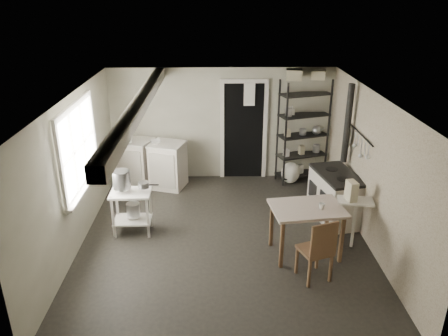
{
  "coord_description": "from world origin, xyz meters",
  "views": [
    {
      "loc": [
        -0.14,
        -6.05,
        3.74
      ],
      "look_at": [
        0.0,
        0.3,
        1.1
      ],
      "focal_mm": 35.0,
      "sensor_mm": 36.0,
      "label": 1
    }
  ],
  "objects_px": {
    "stockpot": "(121,180)",
    "stove": "(336,195)",
    "prep_table": "(132,210)",
    "flour_sack": "(291,172)",
    "base_cabinets": "(152,163)",
    "shelf_rack": "(303,136)",
    "chair": "(315,247)",
    "work_table": "(305,231)"
  },
  "relations": [
    {
      "from": "stockpot",
      "to": "base_cabinets",
      "type": "relative_size",
      "value": 0.21
    },
    {
      "from": "chair",
      "to": "base_cabinets",
      "type": "bearing_deg",
      "value": 109.93
    },
    {
      "from": "work_table",
      "to": "chair",
      "type": "height_order",
      "value": "chair"
    },
    {
      "from": "stockpot",
      "to": "shelf_rack",
      "type": "relative_size",
      "value": 0.14
    },
    {
      "from": "prep_table",
      "to": "base_cabinets",
      "type": "relative_size",
      "value": 0.52
    },
    {
      "from": "chair",
      "to": "stockpot",
      "type": "bearing_deg",
      "value": 135.72
    },
    {
      "from": "stockpot",
      "to": "prep_table",
      "type": "bearing_deg",
      "value": -6.47
    },
    {
      "from": "stockpot",
      "to": "stove",
      "type": "distance_m",
      "value": 3.59
    },
    {
      "from": "stockpot",
      "to": "flour_sack",
      "type": "distance_m",
      "value": 3.63
    },
    {
      "from": "shelf_rack",
      "to": "stove",
      "type": "bearing_deg",
      "value": -98.61
    },
    {
      "from": "stockpot",
      "to": "chair",
      "type": "distance_m",
      "value": 3.14
    },
    {
      "from": "stove",
      "to": "flour_sack",
      "type": "bearing_deg",
      "value": 97.89
    },
    {
      "from": "base_cabinets",
      "to": "stove",
      "type": "relative_size",
      "value": 1.3
    },
    {
      "from": "prep_table",
      "to": "chair",
      "type": "height_order",
      "value": "chair"
    },
    {
      "from": "stove",
      "to": "chair",
      "type": "height_order",
      "value": "chair"
    },
    {
      "from": "prep_table",
      "to": "work_table",
      "type": "relative_size",
      "value": 0.7
    },
    {
      "from": "flour_sack",
      "to": "shelf_rack",
      "type": "bearing_deg",
      "value": 37.99
    },
    {
      "from": "shelf_rack",
      "to": "flour_sack",
      "type": "distance_m",
      "value": 0.77
    },
    {
      "from": "stove",
      "to": "flour_sack",
      "type": "distance_m",
      "value": 1.6
    },
    {
      "from": "prep_table",
      "to": "work_table",
      "type": "height_order",
      "value": "work_table"
    },
    {
      "from": "stove",
      "to": "chair",
      "type": "xyz_separation_m",
      "value": [
        -0.72,
        -1.67,
        0.04
      ]
    },
    {
      "from": "work_table",
      "to": "chair",
      "type": "bearing_deg",
      "value": -89.48
    },
    {
      "from": "prep_table",
      "to": "shelf_rack",
      "type": "bearing_deg",
      "value": 33.56
    },
    {
      "from": "prep_table",
      "to": "flour_sack",
      "type": "distance_m",
      "value": 3.46
    },
    {
      "from": "prep_table",
      "to": "shelf_rack",
      "type": "relative_size",
      "value": 0.35
    },
    {
      "from": "stove",
      "to": "chair",
      "type": "relative_size",
      "value": 1.13
    },
    {
      "from": "stove",
      "to": "work_table",
      "type": "relative_size",
      "value": 1.04
    },
    {
      "from": "stockpot",
      "to": "flour_sack",
      "type": "xyz_separation_m",
      "value": [
        3.02,
        1.88,
        -0.7
      ]
    },
    {
      "from": "base_cabinets",
      "to": "work_table",
      "type": "bearing_deg",
      "value": -27.41
    },
    {
      "from": "base_cabinets",
      "to": "shelf_rack",
      "type": "xyz_separation_m",
      "value": [
        3.05,
        0.19,
        0.49
      ]
    },
    {
      "from": "stove",
      "to": "work_table",
      "type": "height_order",
      "value": "stove"
    },
    {
      "from": "stockpot",
      "to": "stove",
      "type": "xyz_separation_m",
      "value": [
        3.54,
        0.37,
        -0.5
      ]
    },
    {
      "from": "chair",
      "to": "stove",
      "type": "bearing_deg",
      "value": 47.1
    },
    {
      "from": "stove",
      "to": "flour_sack",
      "type": "xyz_separation_m",
      "value": [
        -0.51,
        1.51,
        -0.2
      ]
    },
    {
      "from": "flour_sack",
      "to": "stove",
      "type": "bearing_deg",
      "value": -71.12
    },
    {
      "from": "work_table",
      "to": "stockpot",
      "type": "bearing_deg",
      "value": 166.04
    },
    {
      "from": "base_cabinets",
      "to": "chair",
      "type": "height_order",
      "value": "chair"
    },
    {
      "from": "prep_table",
      "to": "flour_sack",
      "type": "relative_size",
      "value": 1.62
    },
    {
      "from": "stockpot",
      "to": "chair",
      "type": "relative_size",
      "value": 0.31
    },
    {
      "from": "chair",
      "to": "flour_sack",
      "type": "bearing_deg",
      "value": 66.72
    },
    {
      "from": "chair",
      "to": "shelf_rack",
      "type": "bearing_deg",
      "value": 63.01
    },
    {
      "from": "work_table",
      "to": "flour_sack",
      "type": "bearing_deg",
      "value": 85.38
    }
  ]
}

